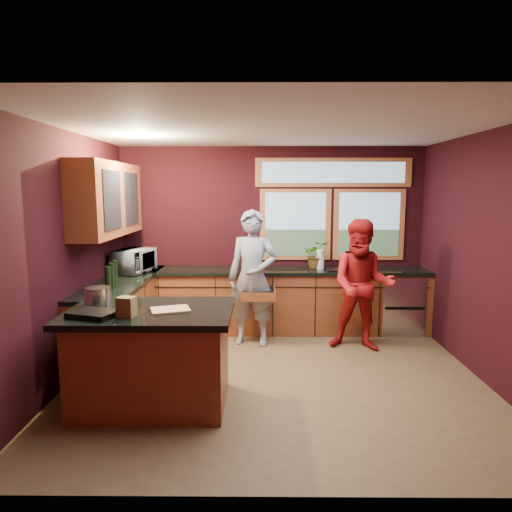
{
  "coord_description": "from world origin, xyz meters",
  "views": [
    {
      "loc": [
        -0.18,
        -4.83,
        2.07
      ],
      "look_at": [
        -0.23,
        0.4,
        1.31
      ],
      "focal_mm": 32.0,
      "sensor_mm": 36.0,
      "label": 1
    }
  ],
  "objects_px": {
    "person_grey": "(253,278)",
    "stock_pot": "(98,296)",
    "person_red": "(362,285)",
    "cutting_board": "(170,310)",
    "island": "(152,357)"
  },
  "relations": [
    {
      "from": "person_grey",
      "to": "stock_pot",
      "type": "relative_size",
      "value": 7.55
    },
    {
      "from": "person_red",
      "to": "cutting_board",
      "type": "relative_size",
      "value": 4.86
    },
    {
      "from": "island",
      "to": "person_red",
      "type": "bearing_deg",
      "value": 33.55
    },
    {
      "from": "island",
      "to": "person_red",
      "type": "height_order",
      "value": "person_red"
    },
    {
      "from": "stock_pot",
      "to": "person_red",
      "type": "bearing_deg",
      "value": 25.92
    },
    {
      "from": "island",
      "to": "stock_pot",
      "type": "relative_size",
      "value": 6.46
    },
    {
      "from": "person_grey",
      "to": "island",
      "type": "bearing_deg",
      "value": -107.37
    },
    {
      "from": "cutting_board",
      "to": "stock_pot",
      "type": "bearing_deg",
      "value": 165.07
    },
    {
      "from": "person_grey",
      "to": "person_red",
      "type": "distance_m",
      "value": 1.43
    },
    {
      "from": "cutting_board",
      "to": "stock_pot",
      "type": "relative_size",
      "value": 1.46
    },
    {
      "from": "person_grey",
      "to": "person_red",
      "type": "xyz_separation_m",
      "value": [
        1.41,
        -0.21,
        -0.06
      ]
    },
    {
      "from": "person_grey",
      "to": "stock_pot",
      "type": "distance_m",
      "value": 2.21
    },
    {
      "from": "island",
      "to": "stock_pot",
      "type": "bearing_deg",
      "value": 164.74
    },
    {
      "from": "island",
      "to": "stock_pot",
      "type": "distance_m",
      "value": 0.8
    },
    {
      "from": "island",
      "to": "cutting_board",
      "type": "distance_m",
      "value": 0.52
    }
  ]
}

